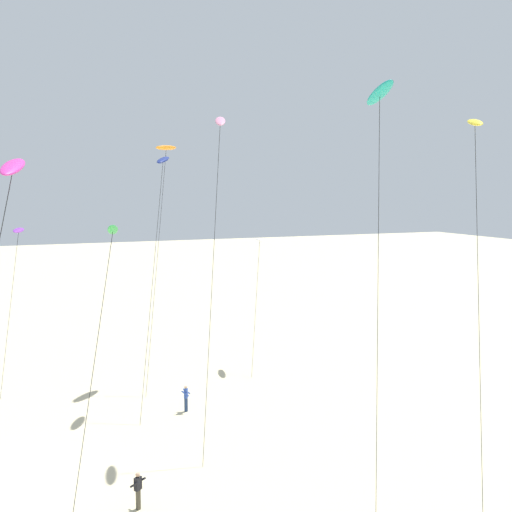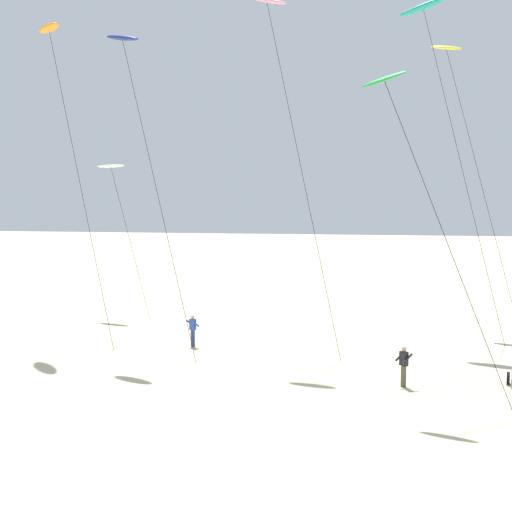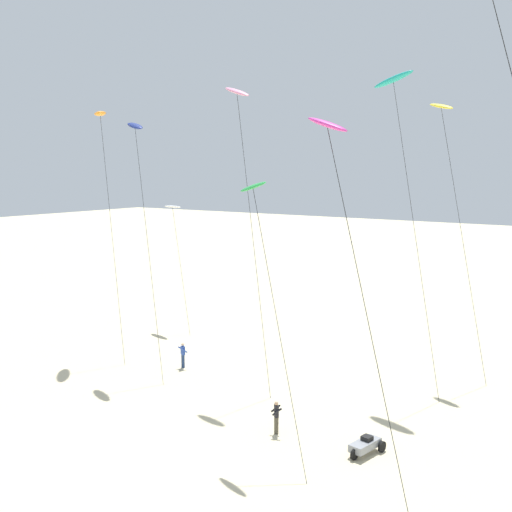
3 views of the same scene
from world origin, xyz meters
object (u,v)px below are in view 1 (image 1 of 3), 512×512
at_px(kite_purple, 18,232).
at_px(kite_flyer_nearest, 138,490).
at_px(kite_teal, 380,96).
at_px(kite_white, 260,242).
at_px(kite_yellow, 475,130).
at_px(kite_flyer_middle, 186,398).
at_px(kite_green, 112,238).
at_px(kite_pink, 220,127).
at_px(kite_orange, 166,149).
at_px(kite_magenta, 11,175).
at_px(kite_navy, 163,163).

height_order(kite_purple, kite_flyer_nearest, kite_purple).
distance_m(kite_teal, kite_white, 21.73).
xyz_separation_m(kite_yellow, kite_flyer_middle, (-13.25, -10.32, -15.76)).
relative_size(kite_green, kite_pink, 0.70).
xyz_separation_m(kite_pink, kite_flyer_nearest, (6.84, -6.22, -16.45)).
distance_m(kite_yellow, kite_white, 22.70).
height_order(kite_orange, kite_flyer_nearest, kite_orange).
bearing_deg(kite_pink, kite_teal, 32.94).
height_order(kite_white, kite_flyer_nearest, kite_white).
bearing_deg(kite_magenta, kite_green, 146.61).
xyz_separation_m(kite_teal, kite_white, (-19.90, 2.29, -8.41)).
xyz_separation_m(kite_pink, kite_orange, (-12.09, -0.04, -0.53)).
bearing_deg(kite_white, kite_flyer_nearest, -35.73).
relative_size(kite_white, kite_orange, 0.59).
bearing_deg(kite_orange, kite_pink, 0.19).
height_order(kite_yellow, kite_teal, kite_teal).
distance_m(kite_yellow, kite_flyer_nearest, 22.23).
bearing_deg(kite_green, kite_magenta, -33.39).
height_order(kite_magenta, kite_pink, kite_pink).
xyz_separation_m(kite_green, kite_flyer_middle, (-9.77, 5.86, -11.00)).
height_order(kite_yellow, kite_green, kite_yellow).
distance_m(kite_navy, kite_white, 11.69).
distance_m(kite_navy, kite_purple, 11.70).
height_order(kite_green, kite_orange, kite_orange).
height_order(kite_yellow, kite_magenta, kite_yellow).
bearing_deg(kite_purple, kite_white, 86.31).
relative_size(kite_purple, kite_magenta, 0.75).
bearing_deg(kite_teal, kite_pink, -147.06).
relative_size(kite_green, kite_purple, 1.11).
bearing_deg(kite_flyer_middle, kite_navy, -173.29).
height_order(kite_orange, kite_flyer_middle, kite_orange).
bearing_deg(kite_pink, kite_magenta, -42.27).
distance_m(kite_white, kite_orange, 10.22).
bearing_deg(kite_flyer_nearest, kite_orange, 161.91).
height_order(kite_magenta, kite_flyer_nearest, kite_magenta).
height_order(kite_purple, kite_orange, kite_orange).
bearing_deg(kite_navy, kite_green, -22.46).
relative_size(kite_pink, kite_orange, 1.05).
relative_size(kite_teal, kite_orange, 1.10).
xyz_separation_m(kite_teal, kite_orange, (-19.93, -5.12, -1.38)).
height_order(kite_magenta, kite_orange, kite_orange).
distance_m(kite_magenta, kite_white, 30.48).
xyz_separation_m(kite_purple, kite_flyer_middle, (9.45, 9.26, -10.03)).
distance_m(kite_green, kite_flyer_middle, 15.83).
bearing_deg(kite_yellow, kite_teal, -111.67).
bearing_deg(kite_flyer_middle, kite_flyer_nearest, -25.87).
xyz_separation_m(kite_navy, kite_teal, (15.02, 6.57, 2.55)).
relative_size(kite_white, kite_flyer_nearest, 6.03).
relative_size(kite_yellow, kite_white, 1.73).
xyz_separation_m(kite_navy, kite_pink, (7.18, 1.49, 1.71)).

